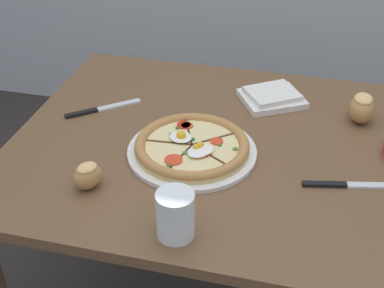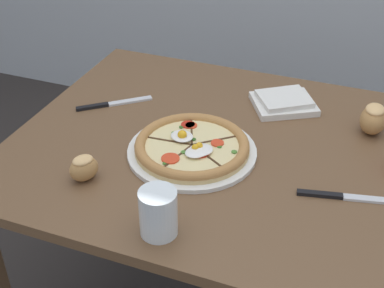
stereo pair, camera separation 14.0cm
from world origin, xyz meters
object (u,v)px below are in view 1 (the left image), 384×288
at_px(water_glass, 175,217).
at_px(napkin_folded, 272,97).
at_px(bread_piece_near, 362,108).
at_px(bread_piece_mid, 88,175).
at_px(knife_main, 102,109).
at_px(knife_spare, 354,185).
at_px(dining_table, 222,172).
at_px(pizza, 192,147).

bearing_deg(water_glass, napkin_folded, 78.32).
bearing_deg(napkin_folded, bread_piece_near, -11.20).
relative_size(bread_piece_mid, water_glass, 0.83).
distance_m(knife_main, knife_spare, 0.76).
bearing_deg(dining_table, bread_piece_mid, -136.28).
bearing_deg(bread_piece_near, bread_piece_mid, -143.38).
distance_m(pizza, napkin_folded, 0.37).
xyz_separation_m(napkin_folded, knife_spare, (0.25, -0.37, -0.01)).
bearing_deg(napkin_folded, knife_main, -160.43).
height_order(bread_piece_mid, water_glass, water_glass).
relative_size(napkin_folded, knife_spare, 0.91).
distance_m(pizza, water_glass, 0.31).
bearing_deg(pizza, bread_piece_mid, -136.46).
bearing_deg(napkin_folded, bread_piece_mid, -125.70).
height_order(bread_piece_mid, knife_main, bread_piece_mid).
relative_size(pizza, bread_piece_mid, 3.73).
bearing_deg(knife_spare, napkin_folded, 111.24).
distance_m(dining_table, bread_piece_mid, 0.41).
bearing_deg(bread_piece_mid, bread_piece_near, 36.62).
bearing_deg(dining_table, bread_piece_near, 30.07).
bearing_deg(water_glass, dining_table, 85.25).
height_order(bread_piece_near, water_glass, water_glass).
bearing_deg(bread_piece_mid, pizza, 43.54).
height_order(knife_main, water_glass, water_glass).
height_order(bread_piece_mid, knife_spare, bread_piece_mid).
height_order(napkin_folded, bread_piece_mid, bread_piece_mid).
xyz_separation_m(pizza, knife_main, (-0.32, 0.16, -0.02)).
bearing_deg(bread_piece_mid, dining_table, 43.72).
height_order(bread_piece_near, bread_piece_mid, bread_piece_near).
xyz_separation_m(dining_table, knife_main, (-0.39, 0.09, 0.10)).
relative_size(dining_table, pizza, 3.36).
bearing_deg(pizza, napkin_folded, 62.60).
bearing_deg(bread_piece_near, knife_main, -170.77).
distance_m(knife_main, water_glass, 0.59).
relative_size(bread_piece_near, water_glass, 0.87).
relative_size(dining_table, knife_spare, 4.52).
bearing_deg(pizza, dining_table, 44.25).
relative_size(pizza, bread_piece_near, 3.57).
relative_size(knife_spare, water_glass, 2.32).
height_order(pizza, napkin_folded, pizza).
bearing_deg(dining_table, water_glass, -94.75).
distance_m(napkin_folded, bread_piece_mid, 0.65).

